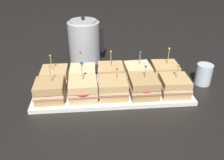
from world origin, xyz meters
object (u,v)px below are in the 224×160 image
Objects in this scene: serving_platter at (112,90)px; sandwich_front_right at (144,87)px; sandwich_back_center at (111,74)px; sandwich_front_center at (114,88)px; sandwich_back_right at (138,73)px; sandwich_back_far_left at (55,76)px; sandwich_front_far_right at (174,86)px; sandwich_back_left at (83,75)px; sandwich_front_left at (83,89)px; drinking_glass at (204,74)px; sandwich_back_far_right at (165,72)px; sandwich_front_far_left at (50,91)px; kettle_steel at (84,41)px.

serving_platter is 0.15m from sandwich_front_right.
sandwich_back_center reaches higher than serving_platter.
sandwich_back_right reaches higher than sandwich_front_center.
sandwich_back_far_left is (-0.38, 0.13, -0.00)m from sandwich_front_right.
sandwich_front_far_right is 0.90× the size of sandwich_back_left.
sandwich_back_far_left is (-0.26, 0.06, 0.05)m from serving_platter.
sandwich_front_left reaches higher than drinking_glass.
sandwich_back_far_left reaches higher than sandwich_front_right.
sandwich_back_far_right is at bearing -0.02° from sandwich_back_far_left.
sandwich_back_far_right is at bearing 171.94° from drinking_glass.
sandwich_back_left is 1.06× the size of sandwich_back_right.
sandwich_back_right is at bearing 175.32° from drinking_glass.
sandwich_back_center is 0.25m from sandwich_back_far_right.
sandwich_back_far_left is 1.51× the size of drinking_glass.
serving_platter is at bearing 93.29° from sandwich_front_center.
sandwich_back_right is (0.38, -0.00, 0.00)m from sandwich_back_far_left.
sandwich_back_left is at bearing 161.60° from sandwich_front_far_right.
sandwich_back_left is 0.13m from sandwich_back_center.
sandwich_front_center is at bearing 178.98° from sandwich_front_far_right.
drinking_glass is (0.43, -0.03, -0.01)m from sandwich_back_center.
sandwich_front_far_right is at bearing -43.37° from sandwich_back_right.
sandwich_front_center is at bearing 0.64° from sandwich_front_far_left.
serving_platter is 0.08m from sandwich_front_center.
sandwich_back_far_right is 1.61× the size of drinking_glass.
sandwich_back_right reaches higher than drinking_glass.
sandwich_front_far_right is 0.19m from sandwich_back_right.
kettle_steel is at bearing 65.41° from sandwich_back_far_left.
sandwich_back_far_left is at bearing 154.61° from sandwich_front_center.
sandwich_back_far_left is at bearing 87.83° from sandwich_front_far_left.
kettle_steel is at bearing 120.81° from sandwich_front_right.
sandwich_front_center is (0.13, 0.00, -0.00)m from sandwich_front_left.
sandwich_back_right reaches higher than sandwich_front_far_right.
serving_platter is 4.40× the size of sandwich_back_left.
sandwich_front_left is 0.39m from sandwich_front_far_right.
serving_platter is 5.05× the size of sandwich_front_center.
sandwich_front_right is 0.90× the size of sandwich_back_left.
drinking_glass is (0.70, 0.10, -0.01)m from sandwich_front_far_left.
sandwich_front_left is 1.11× the size of sandwich_back_right.
sandwich_front_far_left is 1.11× the size of sandwich_front_right.
kettle_steel is at bearing 130.44° from sandwich_back_right.
drinking_glass is (0.18, 0.10, -0.01)m from sandwich_front_far_right.
sandwich_back_right is (-0.13, 0.13, 0.00)m from sandwich_front_far_right.
serving_platter is 4.92× the size of sandwich_front_far_right.
sandwich_front_far_left is at bearing -153.85° from sandwich_back_center.
sandwich_front_left is 0.42m from kettle_steel.
kettle_steel reaches higher than sandwich_front_far_right.
sandwich_back_center is (0.00, 0.07, 0.05)m from serving_platter.
sandwich_front_center is 0.44m from kettle_steel.
kettle_steel is at bearing 106.97° from sandwich_front_center.
sandwich_front_left is at bearing -134.47° from sandwich_back_center.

